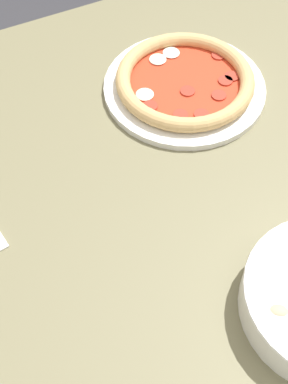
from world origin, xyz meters
name	(u,v)px	position (x,y,z in m)	size (l,w,h in m)	color
ground_plane	(191,353)	(0.00, 0.00, 0.00)	(8.00, 8.00, 0.00)	#333338
dining_table	(218,223)	(0.00, 0.00, 0.64)	(1.23, 1.08, 0.73)	#706B4C
pizza	(185,83)	(-0.05, -0.23, 0.75)	(0.29, 0.29, 0.04)	white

